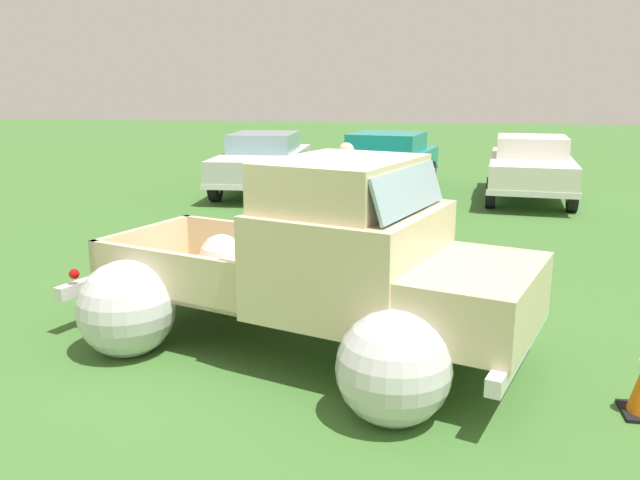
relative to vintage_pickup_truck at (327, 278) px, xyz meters
name	(u,v)px	position (x,y,z in m)	size (l,w,h in m)	color
ground_plane	(293,344)	(-0.37, 0.12, -0.76)	(80.00, 80.00, 0.00)	#3D6B2D
vintage_pickup_truck	(327,278)	(0.00, 0.00, 0.00)	(4.99, 3.80, 1.96)	black
show_car_0	(263,160)	(-3.14, 9.46, 0.03)	(2.02, 4.60, 1.43)	black
show_car_1	(385,160)	(-0.19, 9.96, 0.03)	(2.65, 4.54, 1.43)	black
show_car_2	(531,165)	(3.17, 9.52, 0.02)	(2.26, 4.51, 1.43)	black
spectator_0	(346,194)	(-0.29, 3.46, 0.25)	(0.48, 0.48, 1.76)	gray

